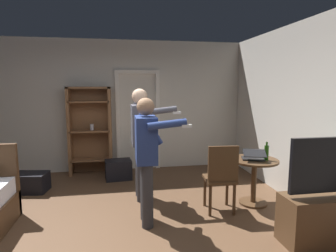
# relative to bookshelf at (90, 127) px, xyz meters

# --- Properties ---
(ground_plane) EXTENTS (6.44, 6.44, 0.00)m
(ground_plane) POSITION_rel_bookshelf_xyz_m (0.31, -2.67, -0.96)
(ground_plane) COLOR brown
(wall_back) EXTENTS (6.10, 0.12, 2.75)m
(wall_back) POSITION_rel_bookshelf_xyz_m (0.31, 0.23, 0.41)
(wall_back) COLOR beige
(wall_back) RESTS_ON ground_plane
(wall_right) EXTENTS (0.12, 5.91, 2.75)m
(wall_right) POSITION_rel_bookshelf_xyz_m (3.30, -2.67, 0.41)
(wall_right) COLOR beige
(wall_right) RESTS_ON ground_plane
(doorway_frame) EXTENTS (0.93, 0.08, 2.13)m
(doorway_frame) POSITION_rel_bookshelf_xyz_m (0.98, 0.15, 0.26)
(doorway_frame) COLOR white
(doorway_frame) RESTS_ON ground_plane
(bookshelf) EXTENTS (0.86, 0.32, 1.78)m
(bookshelf) POSITION_rel_bookshelf_xyz_m (0.00, 0.00, 0.00)
(bookshelf) COLOR brown
(bookshelf) RESTS_ON ground_plane
(tv_flatscreen) EXTENTS (1.11, 0.40, 1.24)m
(tv_flatscreen) POSITION_rel_bookshelf_xyz_m (2.94, -3.17, -0.60)
(tv_flatscreen) COLOR #4C331E
(tv_flatscreen) RESTS_ON ground_plane
(side_table) EXTENTS (0.70, 0.70, 0.70)m
(side_table) POSITION_rel_bookshelf_xyz_m (2.59, -2.03, -0.49)
(side_table) COLOR #4C331E
(side_table) RESTS_ON ground_plane
(laptop) EXTENTS (0.41, 0.41, 0.17)m
(laptop) POSITION_rel_bookshelf_xyz_m (2.55, -2.07, -0.21)
(laptop) COLOR black
(laptop) RESTS_ON side_table
(bottle_on_table) EXTENTS (0.06, 0.06, 0.28)m
(bottle_on_table) POSITION_rel_bookshelf_xyz_m (2.73, -2.11, -0.15)
(bottle_on_table) COLOR #204D0E
(bottle_on_table) RESTS_ON side_table
(wooden_chair) EXTENTS (0.45, 0.45, 0.99)m
(wooden_chair) POSITION_rel_bookshelf_xyz_m (1.98, -2.24, -0.42)
(wooden_chair) COLOR #4C331E
(wooden_chair) RESTS_ON ground_plane
(person_blue_shirt) EXTENTS (0.66, 0.56, 1.65)m
(person_blue_shirt) POSITION_rel_bookshelf_xyz_m (0.93, -2.36, -0.01)
(person_blue_shirt) COLOR #333338
(person_blue_shirt) RESTS_ON ground_plane
(person_striped_shirt) EXTENTS (0.73, 0.58, 1.76)m
(person_striped_shirt) POSITION_rel_bookshelf_xyz_m (0.92, -1.51, 0.06)
(person_striped_shirt) COLOR #333338
(person_striped_shirt) RESTS_ON ground_plane
(suitcase_dark) EXTENTS (0.53, 0.40, 0.38)m
(suitcase_dark) POSITION_rel_bookshelf_xyz_m (0.55, -0.50, -0.78)
(suitcase_dark) COLOR black
(suitcase_dark) RESTS_ON ground_plane
(suitcase_small) EXTENTS (0.61, 0.46, 0.32)m
(suitcase_small) POSITION_rel_bookshelf_xyz_m (-0.94, -0.91, -0.80)
(suitcase_small) COLOR black
(suitcase_small) RESTS_ON ground_plane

